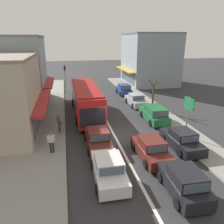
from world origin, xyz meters
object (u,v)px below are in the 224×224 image
Objects in this scene: sedan_queue_gap_filler at (109,169)px; parked_hatchback_kerb_rear at (124,90)px; city_bus at (86,98)px; hatchback_behind_bus_near at (184,182)px; parked_sedan_kerb_front at (182,140)px; parked_wagon_kerb_second at (154,114)px; pedestrian_browsing_midblock at (51,141)px; directional_road_sign at (189,108)px; street_tree_right at (153,95)px; parked_sedan_kerb_third at (136,100)px; pedestrian_with_handbag_near at (59,122)px; sedan_adjacent_lane_lead at (98,139)px; traffic_light_downstreet at (65,74)px; sedan_behind_bus_mid at (151,149)px.

parked_hatchback_kerb_rear is at bearing 72.47° from sedan_queue_gap_filler.
city_bus is 2.89× the size of hatchback_behind_bus_near.
parked_sedan_kerb_front is at bearing 61.97° from hatchback_behind_bus_near.
parked_wagon_kerb_second is 11.09m from pedestrian_browsing_midblock.
street_tree_right reaches higher than directional_road_sign.
pedestrian_browsing_midblock is at bearing -143.12° from street_tree_right.
parked_sedan_kerb_front is 11.69m from parked_sedan_kerb_third.
hatchback_behind_bus_near is 5.48m from parked_sedan_kerb_front.
parked_wagon_kerb_second is 11.72m from parked_hatchback_kerb_rear.
city_bus is 2.56× the size of parked_sedan_kerb_third.
pedestrian_with_handbag_near is at bearing -156.21° from street_tree_right.
parked_hatchback_kerb_rear is 16.23m from directional_road_sign.
city_bus is 2.59× the size of sedan_adjacent_lane_lead.
pedestrian_with_handbag_near is at bearing -143.51° from parked_sedan_kerb_third.
city_bus reaches higher than parked_sedan_kerb_front.
city_bus is at bearing 90.58° from sedan_queue_gap_filler.
parked_wagon_kerb_second is (6.50, 8.64, 0.08)m from sedan_queue_gap_filler.
sedan_adjacent_lane_lead is at bearing 120.02° from hatchback_behind_bus_near.
directional_road_sign is 0.94× the size of street_tree_right.
parked_hatchback_kerb_rear reaches higher than parked_sedan_kerb_third.
traffic_light_downstreet is at bearing 95.30° from sedan_queue_gap_filler.
sedan_adjacent_lane_lead and sedan_queue_gap_filler have the same top height.
pedestrian_browsing_midblock is (-1.30, -19.56, -1.79)m from traffic_light_downstreet.
traffic_light_downstreet reaches higher than parked_sedan_kerb_third.
sedan_adjacent_lane_lead and parked_sedan_kerb_third have the same top height.
sedan_queue_gap_filler is 15.75m from parked_sedan_kerb_third.
parked_sedan_kerb_front is at bearing -55.62° from city_bus.
hatchback_behind_bus_near is at bearing -120.88° from directional_road_sign.
pedestrian_with_handbag_near is (-2.96, 3.21, 0.40)m from sedan_adjacent_lane_lead.
directional_road_sign reaches higher than sedan_behind_bus_mid.
sedan_adjacent_lane_lead is at bearing -47.30° from pedestrian_with_handbag_near.
city_bus is 10.94m from directional_road_sign.
parked_hatchback_kerb_rear is at bearing -19.04° from traffic_light_downstreet.
hatchback_behind_bus_near reaches higher than sedan_behind_bus_mid.
parked_sedan_kerb_front is at bearing -90.66° from parked_sedan_kerb_third.
parked_wagon_kerb_second is (0.23, 5.95, 0.08)m from parked_sedan_kerb_front.
traffic_light_downstreet is 2.58× the size of pedestrian_browsing_midblock.
parked_sedan_kerb_front is 22.40m from traffic_light_downstreet.
city_bus is 6.68× the size of pedestrian_browsing_midblock.
parked_hatchback_kerb_rear is at bearing 51.76° from city_bus.
sedan_adjacent_lane_lead is 1.10× the size of street_tree_right.
hatchback_behind_bus_near is (3.70, -2.15, 0.05)m from sedan_queue_gap_filler.
parked_sedan_kerb_front is 10.40m from pedestrian_with_handbag_near.
parked_sedan_kerb_third is at bearing 19.76° from city_bus.
city_bus is at bearing 152.82° from parked_wagon_kerb_second.
sedan_behind_bus_mid is at bearing -41.41° from pedestrian_with_handbag_near.
sedan_queue_gap_filler is 1.18× the size of directional_road_sign.
sedan_queue_gap_filler is at bearing -68.37° from pedestrian_with_handbag_near.
parked_sedan_kerb_third is 1.18× the size of directional_road_sign.
directional_road_sign is (3.85, 6.43, 1.99)m from hatchback_behind_bus_near.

